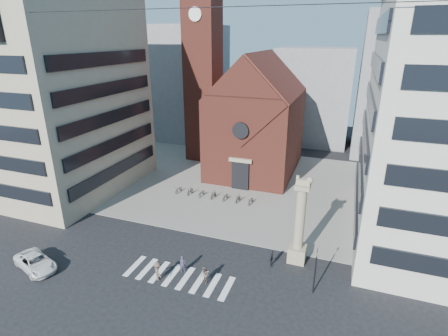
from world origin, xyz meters
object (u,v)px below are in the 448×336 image
(pedestrian_1, at_px, (204,275))
(pedestrian_2, at_px, (271,259))
(traffic_light, at_px, (315,270))
(white_car, at_px, (36,262))
(lion_column, at_px, (299,229))
(pedestrian_0, at_px, (183,264))
(scooter_0, at_px, (179,189))

(pedestrian_1, distance_m, pedestrian_2, 6.49)
(traffic_light, xyz_separation_m, white_car, (-24.27, -5.39, -1.62))
(lion_column, distance_m, pedestrian_0, 11.07)
(pedestrian_0, xyz_separation_m, scooter_0, (-8.11, 15.18, -0.33))
(white_car, bearing_deg, pedestrian_0, -52.89)
(lion_column, relative_size, white_car, 1.80)
(traffic_light, height_order, white_car, traffic_light)
(white_car, relative_size, pedestrian_2, 2.97)
(traffic_light, relative_size, pedestrian_0, 2.63)
(traffic_light, height_order, pedestrian_0, traffic_light)
(white_car, xyz_separation_m, scooter_0, (4.78, 19.33, -0.18))
(traffic_light, distance_m, pedestrian_2, 4.92)
(scooter_0, bearing_deg, pedestrian_2, -31.86)
(traffic_light, bearing_deg, scooter_0, 144.43)
(pedestrian_0, bearing_deg, scooter_0, 85.42)
(lion_column, height_order, pedestrian_2, lion_column)
(pedestrian_0, bearing_deg, white_car, 165.17)
(white_car, xyz_separation_m, pedestrian_0, (12.89, 4.15, 0.15))
(white_car, bearing_deg, traffic_light, -58.20)
(pedestrian_0, height_order, pedestrian_1, pedestrian_1)
(white_car, relative_size, scooter_0, 2.86)
(white_car, height_order, pedestrian_0, pedestrian_0)
(pedestrian_2, bearing_deg, white_car, 115.03)
(white_car, distance_m, scooter_0, 19.92)
(white_car, height_order, pedestrian_2, pedestrian_2)
(traffic_light, bearing_deg, white_car, -167.47)
(lion_column, bearing_deg, pedestrian_1, -139.25)
(pedestrian_0, distance_m, pedestrian_2, 8.11)
(pedestrian_1, bearing_deg, pedestrian_2, 83.55)
(pedestrian_0, bearing_deg, traffic_light, -26.42)
(white_car, relative_size, pedestrian_1, 2.90)
(lion_column, distance_m, traffic_light, 4.62)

